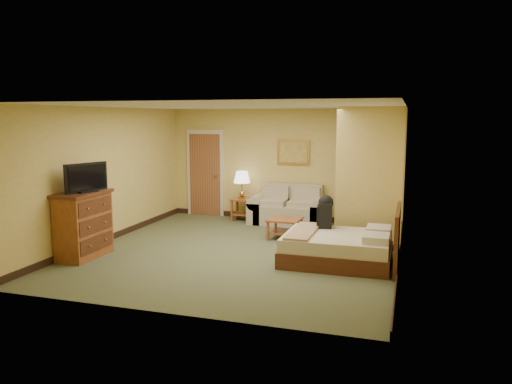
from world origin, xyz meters
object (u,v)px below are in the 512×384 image
at_px(dresser, 84,224).
at_px(bed, 342,247).
at_px(loveseat, 289,211).
at_px(coffee_table, 285,224).

distance_m(dresser, bed, 4.42).
xyz_separation_m(loveseat, bed, (1.57, -2.75, -0.02)).
distance_m(loveseat, dresser, 4.63).
xyz_separation_m(coffee_table, dresser, (-2.99, -2.34, 0.29)).
relative_size(loveseat, coffee_table, 2.72).
relative_size(coffee_table, dresser, 0.56).
bearing_deg(coffee_table, loveseat, 100.40).
bearing_deg(loveseat, coffee_table, -79.60).
distance_m(loveseat, coffee_table, 1.41).
xyz_separation_m(loveseat, dresser, (-2.73, -3.73, 0.29)).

